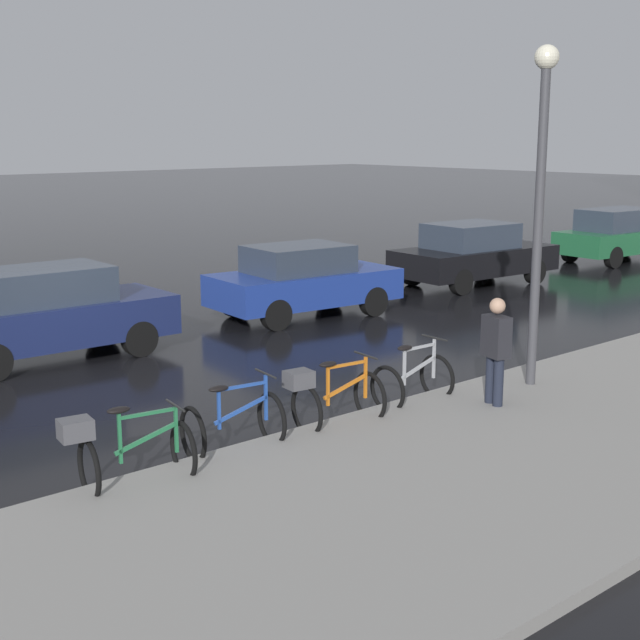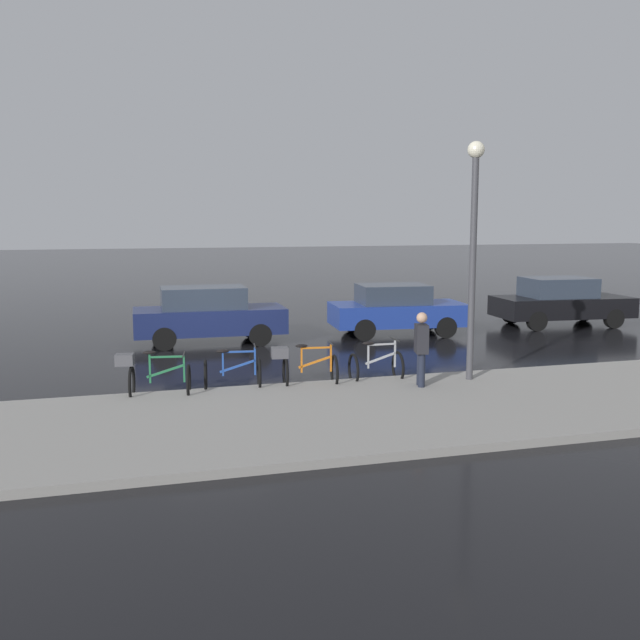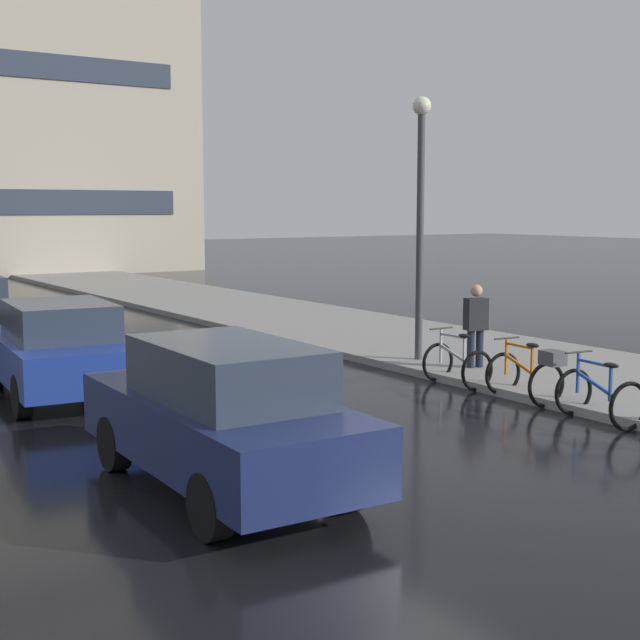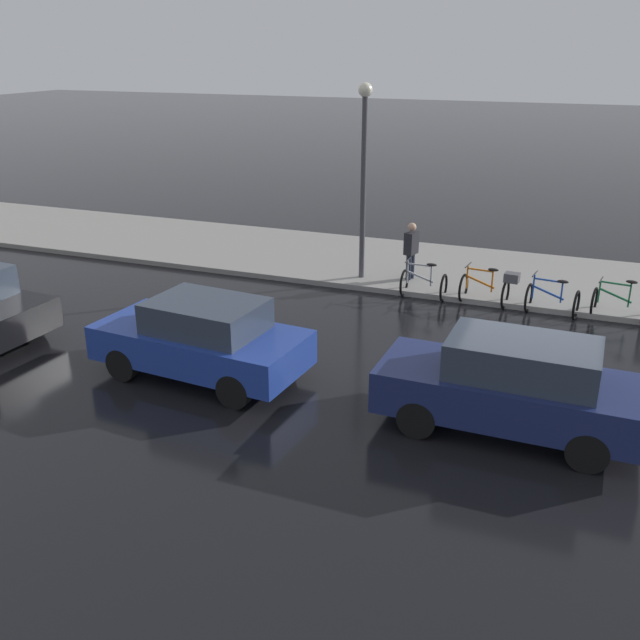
{
  "view_description": "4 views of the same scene",
  "coord_description": "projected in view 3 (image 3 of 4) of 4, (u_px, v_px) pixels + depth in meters",
  "views": [
    {
      "loc": [
        12.12,
        -6.15,
        3.89
      ],
      "look_at": [
        1.42,
        3.1,
        0.9
      ],
      "focal_mm": 50.0,
      "sensor_mm": 36.0,
      "label": 1
    },
    {
      "loc": [
        17.74,
        -2.36,
        3.53
      ],
      "look_at": [
        1.88,
        2.2,
        1.18
      ],
      "focal_mm": 40.0,
      "sensor_mm": 36.0,
      "label": 2
    },
    {
      "loc": [
        -6.62,
        -8.23,
        3.03
      ],
      "look_at": [
        0.31,
        2.17,
        1.46
      ],
      "focal_mm": 50.0,
      "sensor_mm": 36.0,
      "label": 3
    },
    {
      "loc": [
        -13.06,
        -0.7,
        5.98
      ],
      "look_at": [
        -0.74,
        4.04,
        0.85
      ],
      "focal_mm": 40.0,
      "sensor_mm": 36.0,
      "label": 4
    }
  ],
  "objects": [
    {
      "name": "ground_plane",
      "position": [
        398.0,
        459.0,
        10.82
      ],
      "size": [
        140.0,
        140.0,
        0.0
      ],
      "primitive_type": "plane",
      "color": "black"
    },
    {
      "name": "sidewalk_kerb",
      "position": [
        336.0,
        327.0,
        22.37
      ],
      "size": [
        4.8,
        60.0,
        0.14
      ],
      "primitive_type": "cube",
      "color": "gray",
      "rests_on": "ground"
    },
    {
      "name": "bicycle_second",
      "position": [
        600.0,
        396.0,
        12.61
      ],
      "size": [
        0.85,
        1.23,
        0.97
      ],
      "color": "black",
      "rests_on": "ground"
    },
    {
      "name": "bicycle_third",
      "position": [
        530.0,
        372.0,
        13.87
      ],
      "size": [
        0.83,
        1.4,
        0.96
      ],
      "color": "black",
      "rests_on": "ground"
    },
    {
      "name": "bicycle_farthest",
      "position": [
        457.0,
        364.0,
        15.21
      ],
      "size": [
        0.71,
        1.09,
        0.97
      ],
      "color": "black",
      "rests_on": "ground"
    },
    {
      "name": "car_navy",
      "position": [
        223.0,
        415.0,
        9.54
      ],
      "size": [
        1.79,
        4.25,
        1.63
      ],
      "color": "navy",
      "rests_on": "ground"
    },
    {
      "name": "car_blue",
      "position": [
        59.0,
        349.0,
        14.28
      ],
      "size": [
        2.18,
        4.17,
        1.55
      ],
      "color": "navy",
      "rests_on": "ground"
    },
    {
      "name": "pedestrian",
      "position": [
        476.0,
        324.0,
        16.19
      ],
      "size": [
        0.45,
        0.33,
        1.66
      ],
      "color": "#1E2333",
      "rests_on": "ground"
    },
    {
      "name": "streetlamp",
      "position": [
        420.0,
        200.0,
        16.78
      ],
      "size": [
        0.35,
        0.35,
        5.1
      ],
      "color": "#424247",
      "rests_on": "ground"
    }
  ]
}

